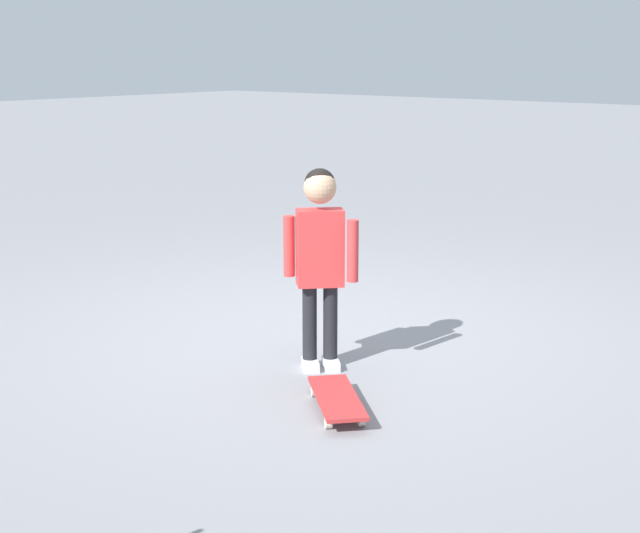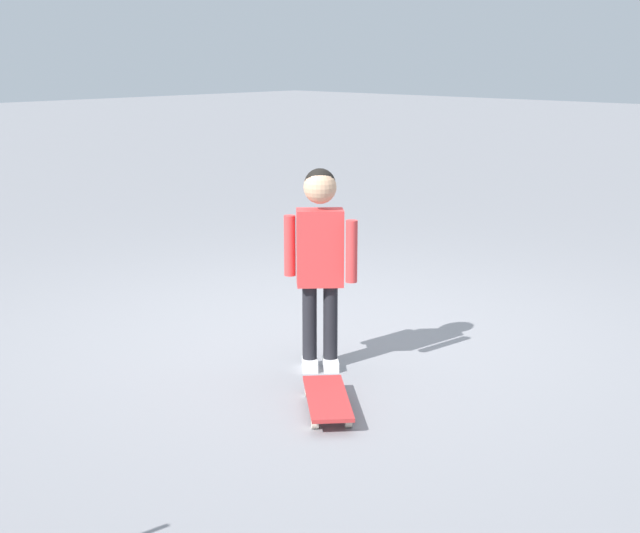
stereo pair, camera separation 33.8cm
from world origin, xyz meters
name	(u,v)px [view 2 (the right image)]	position (x,y,z in m)	size (l,w,h in m)	color
ground_plane	(325,332)	(0.00, 0.00, 0.00)	(50.00, 50.00, 0.00)	gray
child_person	(320,247)	(-0.48, -0.41, 0.66)	(0.28, 0.39, 1.06)	black
skateboard	(327,399)	(-0.91, -0.86, 0.06)	(0.52, 0.55, 0.07)	#B22D2D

